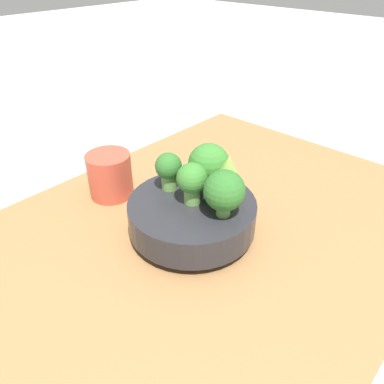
# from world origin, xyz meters

# --- Properties ---
(ground_plane) EXTENTS (6.00, 6.00, 0.00)m
(ground_plane) POSITION_xyz_m (0.00, 0.00, 0.00)
(ground_plane) COLOR silver
(table) EXTENTS (0.98, 0.66, 0.03)m
(table) POSITION_xyz_m (0.00, 0.00, 0.02)
(table) COLOR #9E7042
(table) RESTS_ON ground_plane
(bowl) EXTENTS (0.22, 0.22, 0.07)m
(bowl) POSITION_xyz_m (0.01, 0.01, 0.07)
(bowl) COLOR #28282D
(bowl) RESTS_ON table
(broccoli_floret_back) EXTENTS (0.05, 0.05, 0.07)m
(broccoli_floret_back) POSITION_xyz_m (0.01, 0.07, 0.14)
(broccoli_floret_back) COLOR #6BA34C
(broccoli_floret_back) RESTS_ON bowl
(romanesco_piece_near) EXTENTS (0.05, 0.05, 0.09)m
(romanesco_piece_near) POSITION_xyz_m (0.05, -0.03, 0.15)
(romanesco_piece_near) COLOR #7AB256
(romanesco_piece_near) RESTS_ON bowl
(broccoli_floret_front) EXTENTS (0.07, 0.07, 0.08)m
(broccoli_floret_front) POSITION_xyz_m (0.02, -0.05, 0.14)
(broccoli_floret_front) COLOR #609347
(broccoli_floret_front) RESTS_ON bowl
(broccoli_floret_right) EXTENTS (0.07, 0.07, 0.08)m
(broccoli_floret_right) POSITION_xyz_m (0.06, 0.02, 0.15)
(broccoli_floret_right) COLOR #7AB256
(broccoli_floret_right) RESTS_ON bowl
(broccoli_floret_center) EXTENTS (0.05, 0.05, 0.07)m
(broccoli_floret_center) POSITION_xyz_m (0.01, 0.01, 0.14)
(broccoli_floret_center) COLOR #6BA34C
(broccoli_floret_center) RESTS_ON bowl
(cup) EXTENTS (0.09, 0.09, 0.09)m
(cup) POSITION_xyz_m (-0.01, 0.21, 0.08)
(cup) COLOR #C64C38
(cup) RESTS_ON table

